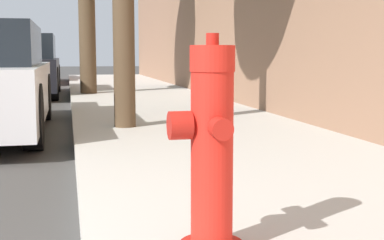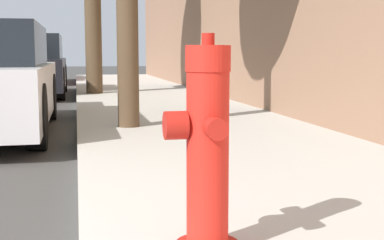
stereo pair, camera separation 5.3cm
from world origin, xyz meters
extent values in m
cylinder|color=red|center=(2.33, 0.33, 0.55)|extent=(0.18, 0.18, 0.75)
cylinder|color=red|center=(2.33, 0.33, 0.98)|extent=(0.19, 0.19, 0.11)
cylinder|color=red|center=(2.33, 0.33, 1.06)|extent=(0.05, 0.05, 0.05)
cylinder|color=red|center=(2.33, 0.20, 0.70)|extent=(0.09, 0.08, 0.09)
cylinder|color=red|center=(2.33, 0.46, 0.70)|extent=(0.09, 0.08, 0.09)
cylinder|color=red|center=(2.19, 0.33, 0.70)|extent=(0.10, 0.12, 0.12)
cylinder|color=black|center=(1.37, 6.50, 0.35)|extent=(0.20, 0.70, 0.70)
cylinder|color=black|center=(1.37, 3.87, 0.35)|extent=(0.20, 0.70, 0.70)
cube|color=black|center=(0.67, 11.19, 0.54)|extent=(1.70, 4.05, 0.68)
cube|color=black|center=(0.67, 11.03, 1.15)|extent=(1.57, 2.23, 0.55)
cylinder|color=black|center=(-0.10, 12.45, 0.36)|extent=(0.20, 0.71, 0.71)
cylinder|color=black|center=(1.44, 12.45, 0.36)|extent=(0.20, 0.71, 0.71)
cylinder|color=black|center=(1.44, 9.93, 0.36)|extent=(0.20, 0.71, 0.71)
cube|color=maroon|center=(0.47, 17.04, 0.46)|extent=(1.85, 4.20, 0.59)
cube|color=black|center=(0.47, 16.87, 1.02)|extent=(1.70, 2.31, 0.53)
cylinder|color=black|center=(-0.38, 18.34, 0.31)|extent=(0.20, 0.61, 0.61)
cylinder|color=black|center=(1.31, 18.34, 0.31)|extent=(0.20, 0.61, 0.61)
cylinder|color=black|center=(-0.38, 15.73, 0.31)|extent=(0.20, 0.61, 0.61)
cylinder|color=black|center=(1.31, 15.73, 0.31)|extent=(0.20, 0.61, 0.61)
cylinder|color=brown|center=(2.16, 9.88, 1.47)|extent=(0.35, 0.35, 2.64)
camera|label=1|loc=(1.73, -1.84, 1.01)|focal=50.00mm
camera|label=2|loc=(1.78, -1.85, 1.01)|focal=50.00mm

